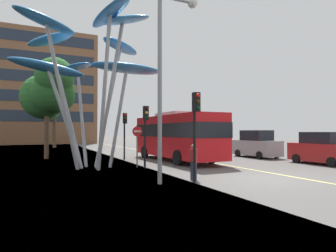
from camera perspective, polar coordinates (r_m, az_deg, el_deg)
name	(u,v)px	position (r m, az deg, el deg)	size (l,w,h in m)	color
ground	(254,181)	(13.39, 16.56, -10.42)	(120.00, 240.00, 0.10)	#54514F
red_bus	(176,134)	(21.14, 1.56, -1.67)	(2.95, 9.85, 3.52)	red
leaf_sculpture	(90,55)	(18.12, -15.13, 13.48)	(8.69, 8.81, 8.74)	#9EA0A5
traffic_light_kerb_near	(196,117)	(12.09, 5.49, 1.71)	(0.28, 0.42, 3.76)	black
traffic_light_kerb_far	(146,123)	(16.63, -4.46, 0.55)	(0.28, 0.42, 3.60)	black
traffic_light_island_mid	(125,126)	(22.19, -8.54, 0.04)	(0.28, 0.42, 3.54)	black
car_parked_mid	(322,149)	(21.40, 28.16, -4.05)	(1.96, 4.13, 2.10)	maroon
car_parked_far	(256,145)	(24.97, 17.07, -3.57)	(1.95, 4.19, 2.24)	gray
street_lamp	(169,61)	(12.26, 0.17, 12.67)	(1.85, 0.44, 7.93)	gray
tree_pavement_near	(51,91)	(25.00, -22.15, 6.38)	(4.27, 5.39, 7.79)	brown
tree_pavement_far	(50,102)	(41.38, -22.37, 4.46)	(4.82, 4.94, 8.45)	brown
pedestrian	(194,162)	(12.81, 5.08, -7.09)	(0.34, 0.34, 1.58)	#2D3342
no_entry_sign	(137,140)	(17.30, -6.11, -2.75)	(0.60, 0.12, 2.45)	gray
backdrop_building	(25,89)	(58.00, -26.36, 6.52)	(23.46, 11.13, 19.44)	brown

